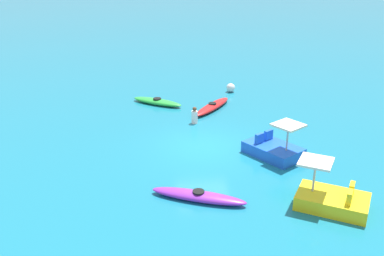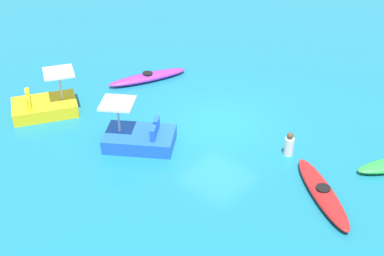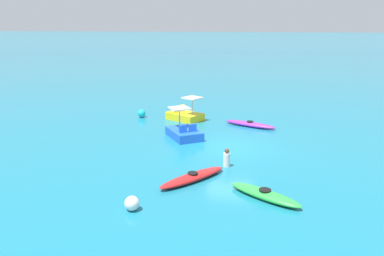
{
  "view_description": "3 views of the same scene",
  "coord_description": "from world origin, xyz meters",
  "px_view_note": "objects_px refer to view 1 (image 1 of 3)",
  "views": [
    {
      "loc": [
        18.44,
        -2.59,
        8.44
      ],
      "look_at": [
        -0.97,
        -0.42,
        0.54
      ],
      "focal_mm": 41.94,
      "sensor_mm": 36.0,
      "label": 1
    },
    {
      "loc": [
        -10.26,
        13.28,
        10.47
      ],
      "look_at": [
        0.05,
        1.49,
        0.56
      ],
      "focal_mm": 49.52,
      "sensor_mm": 36.0,
      "label": 2
    },
    {
      "loc": [
        -20.15,
        -1.7,
        6.49
      ],
      "look_at": [
        0.93,
        2.34,
        0.72
      ],
      "focal_mm": 36.38,
      "sensor_mm": 36.0,
      "label": 3
    }
  ],
  "objects_px": {
    "pedal_boat_yellow": "(332,199)",
    "buoy_white": "(231,88)",
    "kayak_purple": "(198,196)",
    "person_near_shore": "(195,116)",
    "kayak_red": "(212,106)",
    "kayak_green": "(157,102)",
    "pedal_boat_blue": "(273,149)"
  },
  "relations": [
    {
      "from": "pedal_boat_blue",
      "to": "pedal_boat_yellow",
      "type": "height_order",
      "value": "same"
    },
    {
      "from": "kayak_purple",
      "to": "buoy_white",
      "type": "bearing_deg",
      "value": 164.03
    },
    {
      "from": "kayak_green",
      "to": "pedal_boat_blue",
      "type": "bearing_deg",
      "value": 32.52
    },
    {
      "from": "kayak_red",
      "to": "pedal_boat_yellow",
      "type": "height_order",
      "value": "pedal_boat_yellow"
    },
    {
      "from": "kayak_purple",
      "to": "kayak_green",
      "type": "relative_size",
      "value": 1.16
    },
    {
      "from": "pedal_boat_blue",
      "to": "pedal_boat_yellow",
      "type": "distance_m",
      "value": 4.4
    },
    {
      "from": "kayak_green",
      "to": "kayak_purple",
      "type": "bearing_deg",
      "value": 5.6
    },
    {
      "from": "buoy_white",
      "to": "person_near_shore",
      "type": "relative_size",
      "value": 0.62
    },
    {
      "from": "kayak_red",
      "to": "pedal_boat_yellow",
      "type": "distance_m",
      "value": 10.89
    },
    {
      "from": "kayak_red",
      "to": "person_near_shore",
      "type": "distance_m",
      "value": 2.37
    },
    {
      "from": "kayak_purple",
      "to": "kayak_red",
      "type": "relative_size",
      "value": 1.08
    },
    {
      "from": "pedal_boat_blue",
      "to": "pedal_boat_yellow",
      "type": "relative_size",
      "value": 1.0
    },
    {
      "from": "kayak_green",
      "to": "buoy_white",
      "type": "relative_size",
      "value": 5.57
    },
    {
      "from": "kayak_green",
      "to": "pedal_boat_blue",
      "type": "height_order",
      "value": "pedal_boat_blue"
    },
    {
      "from": "kayak_red",
      "to": "pedal_boat_yellow",
      "type": "xyz_separation_m",
      "value": [
        10.58,
        2.55,
        0.17
      ]
    },
    {
      "from": "kayak_red",
      "to": "kayak_purple",
      "type": "bearing_deg",
      "value": -11.72
    },
    {
      "from": "kayak_red",
      "to": "person_near_shore",
      "type": "relative_size",
      "value": 3.67
    },
    {
      "from": "pedal_boat_yellow",
      "to": "person_near_shore",
      "type": "relative_size",
      "value": 3.22
    },
    {
      "from": "kayak_purple",
      "to": "person_near_shore",
      "type": "distance_m",
      "value": 7.6
    },
    {
      "from": "kayak_green",
      "to": "buoy_white",
      "type": "distance_m",
      "value": 5.04
    },
    {
      "from": "kayak_green",
      "to": "buoy_white",
      "type": "bearing_deg",
      "value": 112.11
    },
    {
      "from": "pedal_boat_blue",
      "to": "pedal_boat_yellow",
      "type": "xyz_separation_m",
      "value": [
        4.32,
        0.84,
        0.0
      ]
    },
    {
      "from": "kayak_green",
      "to": "person_near_shore",
      "type": "height_order",
      "value": "person_near_shore"
    },
    {
      "from": "pedal_boat_yellow",
      "to": "person_near_shore",
      "type": "bearing_deg",
      "value": -156.16
    },
    {
      "from": "kayak_green",
      "to": "pedal_boat_blue",
      "type": "distance_m",
      "value": 8.83
    },
    {
      "from": "buoy_white",
      "to": "person_near_shore",
      "type": "distance_m",
      "value": 5.84
    },
    {
      "from": "kayak_red",
      "to": "pedal_boat_blue",
      "type": "xyz_separation_m",
      "value": [
        6.26,
        1.71,
        0.17
      ]
    },
    {
      "from": "kayak_red",
      "to": "buoy_white",
      "type": "relative_size",
      "value": 5.96
    },
    {
      "from": "buoy_white",
      "to": "kayak_red",
      "type": "bearing_deg",
      "value": -27.95
    },
    {
      "from": "kayak_purple",
      "to": "kayak_green",
      "type": "distance_m",
      "value": 10.8
    },
    {
      "from": "kayak_purple",
      "to": "person_near_shore",
      "type": "height_order",
      "value": "person_near_shore"
    },
    {
      "from": "pedal_boat_yellow",
      "to": "buoy_white",
      "type": "distance_m",
      "value": 13.69
    }
  ]
}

